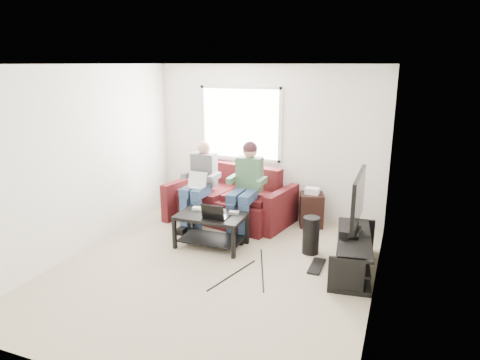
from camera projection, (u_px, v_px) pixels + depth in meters
name	position (u px, v px, depth m)	size (l,w,h in m)	color
floor	(214.00, 268.00, 5.64)	(4.50, 4.50, 0.00)	#B7A48E
ceiling	(211.00, 64.00, 4.95)	(4.50, 4.50, 0.00)	white
wall_back	(268.00, 142.00, 7.32)	(4.50, 4.50, 0.00)	white
wall_front	(89.00, 240.00, 3.28)	(4.50, 4.50, 0.00)	white
wall_left	(83.00, 160.00, 6.00)	(4.50, 4.50, 0.00)	white
wall_right	(381.00, 189.00, 4.59)	(4.50, 4.50, 0.00)	white
window	(240.00, 124.00, 7.40)	(1.48, 0.04, 1.28)	white
sofa	(231.00, 202.00, 7.26)	(2.15, 1.25, 0.92)	#4D1413
person_left	(200.00, 180.00, 6.96)	(0.40, 0.71, 1.39)	#324B70
person_right	(246.00, 181.00, 6.69)	(0.40, 0.71, 1.43)	#324B70
laptop_silver	(195.00, 184.00, 6.82)	(0.32, 0.22, 0.24)	silver
coffee_table	(211.00, 223.00, 6.23)	(0.99, 0.61, 0.49)	black
laptop_black	(216.00, 209.00, 6.05)	(0.34, 0.24, 0.24)	black
controller_a	(197.00, 208.00, 6.39)	(0.14, 0.09, 0.04)	silver
controller_b	(210.00, 209.00, 6.38)	(0.14, 0.09, 0.04)	black
controller_c	(234.00, 213.00, 6.22)	(0.14, 0.09, 0.04)	gray
tv_stand	(353.00, 255.00, 5.55)	(0.60, 1.44, 0.46)	black
tv	(358.00, 200.00, 5.45)	(0.12, 1.10, 0.81)	black
soundbar	(346.00, 229.00, 5.60)	(0.12, 0.50, 0.10)	black
drink_cup	(357.00, 216.00, 6.05)	(0.08, 0.08, 0.12)	#AA6B49
console_white	(349.00, 263.00, 5.18)	(0.30, 0.22, 0.06)	silver
console_grey	(356.00, 240.00, 5.80)	(0.34, 0.26, 0.08)	gray
console_black	(353.00, 251.00, 5.49)	(0.38, 0.30, 0.07)	black
subwoofer	(311.00, 235.00, 6.02)	(0.24, 0.24, 0.53)	black
keyboard_floor	(316.00, 266.00, 5.66)	(0.16, 0.48, 0.03)	black
end_table	(312.00, 209.00, 7.04)	(0.37, 0.37, 0.65)	black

